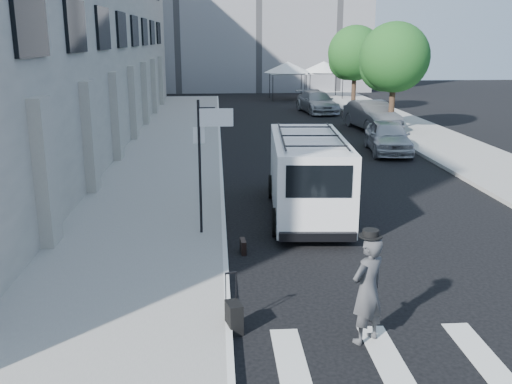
{
  "coord_description": "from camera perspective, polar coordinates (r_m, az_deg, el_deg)",
  "views": [
    {
      "loc": [
        -2.16,
        -11.21,
        5.14
      ],
      "look_at": [
        -1.16,
        2.94,
        1.3
      ],
      "focal_mm": 40.0,
      "sensor_mm": 36.0,
      "label": 1
    }
  ],
  "objects": [
    {
      "name": "sign_pole",
      "position": [
        14.63,
        -4.79,
        5.3
      ],
      "size": [
        1.03,
        0.07,
        3.5
      ],
      "color": "black",
      "rests_on": "sidewalk_left"
    },
    {
      "name": "tree_far",
      "position": [
        41.52,
        9.7,
        13.33
      ],
      "size": [
        3.8,
        3.83,
        6.03
      ],
      "color": "black",
      "rests_on": "ground"
    },
    {
      "name": "parked_car_b",
      "position": [
        33.75,
        11.52,
        7.5
      ],
      "size": [
        2.39,
        5.2,
        1.65
      ],
      "primitive_type": "imported",
      "rotation": [
        0.0,
        0.0,
        0.13
      ],
      "color": "#4E5055",
      "rests_on": "ground"
    },
    {
      "name": "tent_left",
      "position": [
        49.65,
        3.19,
        12.33
      ],
      "size": [
        4.0,
        4.0,
        3.2
      ],
      "color": "black",
      "rests_on": "ground"
    },
    {
      "name": "parked_car_a",
      "position": [
        27.06,
        13.09,
        5.41
      ],
      "size": [
        2.27,
        4.56,
        1.49
      ],
      "primitive_type": "imported",
      "rotation": [
        0.0,
        0.0,
        -0.12
      ],
      "color": "#A8AAB0",
      "rests_on": "ground"
    },
    {
      "name": "sidewalk_right",
      "position": [
        33.53,
        15.56,
        5.91
      ],
      "size": [
        4.0,
        56.0,
        0.15
      ],
      "primitive_type": "cube",
      "color": "gray",
      "rests_on": "ground"
    },
    {
      "name": "businessman",
      "position": [
        10.08,
        11.09,
        -9.6
      ],
      "size": [
        0.85,
        0.78,
        1.94
      ],
      "primitive_type": "imported",
      "rotation": [
        0.0,
        0.0,
        3.73
      ],
      "color": "#3D3E40",
      "rests_on": "ground"
    },
    {
      "name": "suitcase",
      "position": [
        10.49,
        -2.21,
        -12.4
      ],
      "size": [
        0.34,
        0.44,
        1.09
      ],
      "rotation": [
        0.0,
        0.0,
        0.26
      ],
      "color": "black",
      "rests_on": "ground"
    },
    {
      "name": "tent_right",
      "position": [
        50.64,
        6.8,
        12.3
      ],
      "size": [
        4.0,
        4.0,
        3.2
      ],
      "color": "black",
      "rests_on": "ground"
    },
    {
      "name": "briefcase",
      "position": [
        14.13,
        -1.3,
        -5.46
      ],
      "size": [
        0.15,
        0.45,
        0.34
      ],
      "primitive_type": "cube",
      "rotation": [
        0.0,
        0.0,
        0.07
      ],
      "color": "black",
      "rests_on": "ground"
    },
    {
      "name": "parked_car_c",
      "position": [
        41.07,
        6.12,
        8.92
      ],
      "size": [
        2.75,
        5.33,
        1.48
      ],
      "primitive_type": "imported",
      "rotation": [
        0.0,
        0.0,
        0.14
      ],
      "color": "#95979C",
      "rests_on": "ground"
    },
    {
      "name": "building_left",
      "position": [
        30.68,
        -22.62,
        15.65
      ],
      "size": [
        10.0,
        44.0,
        12.0
      ],
      "primitive_type": "cube",
      "color": "gray",
      "rests_on": "ground"
    },
    {
      "name": "sidewalk_left",
      "position": [
        27.76,
        -8.29,
        4.48
      ],
      "size": [
        4.5,
        48.0,
        0.15
      ],
      "primitive_type": "cube",
      "color": "gray",
      "rests_on": "ground"
    },
    {
      "name": "tree_near",
      "position": [
        32.84,
        13.43,
        12.72
      ],
      "size": [
        3.8,
        3.83,
        6.03
      ],
      "color": "black",
      "rests_on": "ground"
    },
    {
      "name": "ground",
      "position": [
        12.52,
        6.35,
        -9.19
      ],
      "size": [
        120.0,
        120.0,
        0.0
      ],
      "primitive_type": "plane",
      "color": "black",
      "rests_on": "ground"
    },
    {
      "name": "cargo_van",
      "position": [
        17.06,
        5.18,
        1.78
      ],
      "size": [
        2.53,
        6.36,
        2.35
      ],
      "rotation": [
        0.0,
        0.0,
        -0.07
      ],
      "color": "white",
      "rests_on": "ground"
    }
  ]
}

